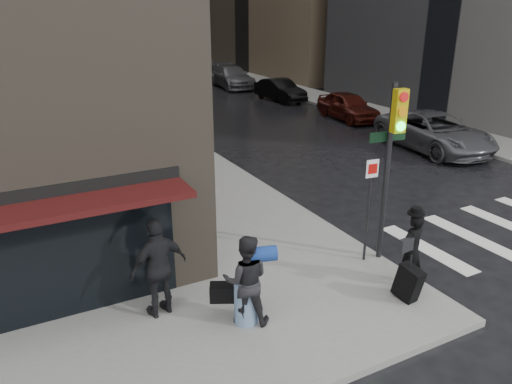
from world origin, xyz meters
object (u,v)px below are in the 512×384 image
(man_jeans, at_px, (246,280))
(parked_car_3, at_px, (231,76))
(traffic_light, at_px, (390,151))
(parked_car_4, at_px, (205,67))
(parked_car_2, at_px, (280,90))
(parked_car_0, at_px, (434,132))
(parked_car_1, at_px, (348,106))
(man_overcoat, at_px, (411,255))
(fire_hydrant, at_px, (207,187))
(man_greycoat, at_px, (159,267))

(man_jeans, bearing_deg, parked_car_3, -88.56)
(traffic_light, bearing_deg, man_jeans, -162.92)
(traffic_light, bearing_deg, parked_car_3, 78.54)
(parked_car_3, height_order, parked_car_4, parked_car_4)
(parked_car_2, bearing_deg, man_jeans, -125.63)
(parked_car_0, distance_m, parked_car_4, 26.40)
(parked_car_3, bearing_deg, parked_car_2, -82.33)
(parked_car_1, xyz_separation_m, parked_car_2, (-0.42, 6.60, -0.05))
(traffic_light, distance_m, parked_car_1, 16.53)
(parked_car_1, distance_m, parked_car_3, 13.22)
(man_overcoat, xyz_separation_m, man_jeans, (-3.70, 0.54, 0.14))
(parked_car_3, bearing_deg, parked_car_1, -82.16)
(parked_car_0, distance_m, parked_car_2, 13.20)
(fire_hydrant, height_order, parked_car_2, parked_car_2)
(parked_car_2, bearing_deg, fire_hydrant, -131.55)
(traffic_light, distance_m, parked_car_4, 34.53)
(man_greycoat, distance_m, traffic_light, 5.69)
(man_greycoat, height_order, fire_hydrant, man_greycoat)
(fire_hydrant, relative_size, parked_car_4, 0.15)
(fire_hydrant, bearing_deg, parked_car_2, 52.06)
(man_jeans, bearing_deg, parked_car_2, -95.84)
(fire_hydrant, bearing_deg, parked_car_4, 67.73)
(man_greycoat, relative_size, parked_car_0, 0.36)
(parked_car_4, bearing_deg, parked_car_3, -92.35)
(fire_hydrant, bearing_deg, man_greycoat, -120.77)
(parked_car_3, bearing_deg, man_greycoat, -113.61)
(man_overcoat, xyz_separation_m, parked_car_1, (9.73, 14.75, -0.19))
(man_greycoat, height_order, traffic_light, traffic_light)
(man_jeans, xyz_separation_m, parked_car_4, (13.16, 34.01, -0.25))
(man_jeans, relative_size, man_greycoat, 0.89)
(man_overcoat, xyz_separation_m, parked_car_4, (9.46, 34.55, -0.11))
(parked_car_0, xyz_separation_m, parked_car_3, (-0.34, 19.80, -0.00))
(man_overcoat, height_order, traffic_light, traffic_light)
(parked_car_4, bearing_deg, man_overcoat, -103.06)
(man_jeans, distance_m, parked_car_4, 36.47)
(fire_hydrant, bearing_deg, parked_car_1, 33.47)
(parked_car_4, bearing_deg, man_greycoat, -111.54)
(man_jeans, relative_size, parked_car_3, 0.34)
(man_jeans, xyz_separation_m, parked_car_0, (12.97, 7.61, -0.28))
(fire_hydrant, bearing_deg, man_jeans, -106.42)
(man_greycoat, xyz_separation_m, parked_car_4, (14.53, 32.96, -0.35))
(man_overcoat, xyz_separation_m, fire_hydrant, (-1.75, 7.16, -0.45))
(parked_car_1, xyz_separation_m, parked_car_4, (-0.27, 19.80, 0.08))
(man_greycoat, distance_m, parked_car_2, 24.44)
(parked_car_4, bearing_deg, parked_car_0, -88.16)
(parked_car_0, bearing_deg, parked_car_2, 95.19)
(parked_car_2, height_order, parked_car_4, parked_car_4)
(man_jeans, relative_size, parked_car_2, 0.44)
(traffic_light, distance_m, parked_car_3, 28.07)
(man_overcoat, relative_size, fire_hydrant, 2.54)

